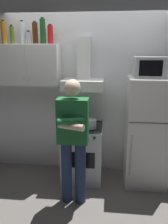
{
  "coord_description": "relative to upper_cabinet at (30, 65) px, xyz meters",
  "views": [
    {
      "loc": [
        0.32,
        -2.99,
        1.99
      ],
      "look_at": [
        0.0,
        0.0,
        1.15
      ],
      "focal_mm": 36.8,
      "sensor_mm": 36.0,
      "label": 1
    }
  ],
  "objects": [
    {
      "name": "microwave",
      "position": [
        1.75,
        -0.11,
        -0.01
      ],
      "size": [
        0.48,
        0.37,
        0.28
      ],
      "color": "#B7BABF",
      "rests_on": "refrigerator"
    },
    {
      "name": "cooking_pot",
      "position": [
        0.93,
        -0.24,
        -0.81
      ],
      "size": [
        0.27,
        0.17,
        0.13
      ],
      "color": "#B7BABF",
      "rests_on": "stove_oven"
    },
    {
      "name": "ground_plane",
      "position": [
        0.85,
        -0.37,
        -1.75
      ],
      "size": [
        7.0,
        7.0,
        0.0
      ],
      "primitive_type": "plane",
      "color": "slate"
    },
    {
      "name": "upper_cabinet",
      "position": [
        0.0,
        0.0,
        0.0
      ],
      "size": [
        0.9,
        0.37,
        0.6
      ],
      "color": "silver"
    },
    {
      "name": "range_hood",
      "position": [
        0.8,
        0.0,
        -0.15
      ],
      "size": [
        0.6,
        0.44,
        0.75
      ],
      "color": "white"
    },
    {
      "name": "back_wall_tiled",
      "position": [
        0.85,
        0.23,
        -0.4
      ],
      "size": [
        4.8,
        0.1,
        2.7
      ],
      "primitive_type": "cube",
      "color": "white",
      "rests_on": "ground_plane"
    },
    {
      "name": "person_standing",
      "position": [
        0.75,
        -0.73,
        -0.85
      ],
      "size": [
        0.38,
        0.33,
        1.64
      ],
      "color": "navy",
      "rests_on": "ground_plane"
    },
    {
      "name": "bottle_soda_red",
      "position": [
        0.32,
        0.02,
        0.43
      ],
      "size": [
        0.08,
        0.08,
        0.27
      ],
      "color": "red",
      "rests_on": "upper_cabinet"
    },
    {
      "name": "bottle_canister_steel",
      "position": [
        0.02,
        -0.03,
        0.38
      ],
      "size": [
        0.09,
        0.09,
        0.18
      ],
      "color": "#B2B5BA",
      "rests_on": "upper_cabinet"
    },
    {
      "name": "bottle_vodka_clear",
      "position": [
        -0.1,
        0.04,
        0.46
      ],
      "size": [
        0.08,
        0.08,
        0.33
      ],
      "color": "silver",
      "rests_on": "upper_cabinet"
    },
    {
      "name": "bottle_liquor_amber",
      "position": [
        -0.35,
        -0.02,
        0.46
      ],
      "size": [
        0.08,
        0.08,
        0.33
      ],
      "color": "#B7721E",
      "rests_on": "upper_cabinet"
    },
    {
      "name": "bottle_wine_green",
      "position": [
        0.22,
        -0.02,
        0.47
      ],
      "size": [
        0.08,
        0.08,
        0.36
      ],
      "color": "#19471E",
      "rests_on": "upper_cabinet"
    },
    {
      "name": "stove_oven",
      "position": [
        0.8,
        -0.13,
        -1.32
      ],
      "size": [
        0.6,
        0.62,
        0.87
      ],
      "color": "white",
      "rests_on": "ground_plane"
    },
    {
      "name": "bottle_rum_dark",
      "position": [
        0.11,
        -0.01,
        0.45
      ],
      "size": [
        0.08,
        0.08,
        0.31
      ],
      "color": "#47230F",
      "rests_on": "upper_cabinet"
    },
    {
      "name": "refrigerator",
      "position": [
        1.75,
        -0.12,
        -0.95
      ],
      "size": [
        0.6,
        0.62,
        1.6
      ],
      "color": "white",
      "rests_on": "ground_plane"
    },
    {
      "name": "bottle_olive_oil",
      "position": [
        -0.23,
        -0.03,
        0.42
      ],
      "size": [
        0.06,
        0.06,
        0.26
      ],
      "color": "#4C6B19",
      "rests_on": "upper_cabinet"
    }
  ]
}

